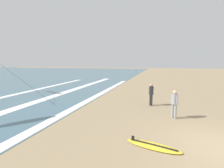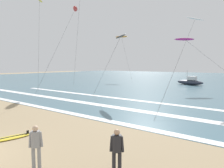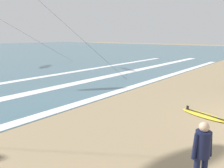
{
  "view_description": "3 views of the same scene",
  "coord_description": "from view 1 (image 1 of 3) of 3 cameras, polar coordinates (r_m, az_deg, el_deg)",
  "views": [
    {
      "loc": [
        -6.88,
        2.31,
        3.17
      ],
      "look_at": [
        2.07,
        4.78,
        1.97
      ],
      "focal_mm": 27.89,
      "sensor_mm": 36.0,
      "label": 1
    },
    {
      "loc": [
        9.43,
        -2.55,
        3.77
      ],
      "look_at": [
        1.21,
        8.88,
        2.4
      ],
      "focal_mm": 31.98,
      "sensor_mm": 36.0,
      "label": 2
    },
    {
      "loc": [
        -10.06,
        -0.2,
        3.33
      ],
      "look_at": [
        -1.29,
        6.85,
        0.92
      ],
      "focal_mm": 36.39,
      "sensor_mm": 36.0,
      "label": 3
    }
  ],
  "objects": [
    {
      "name": "surfer_foreground_main",
      "position": [
        12.83,
        12.72,
        -2.75
      ],
      "size": [
        0.49,
        0.32,
        1.6
      ],
      "color": "#232328",
      "rests_on": "ground"
    },
    {
      "name": "wave_foam_shoreline",
      "position": [
        10.15,
        -19.26,
        -11.18
      ],
      "size": [
        39.6,
        0.63,
        0.01
      ],
      "primitive_type": "cube",
      "color": "white",
      "rests_on": "ocean_surface"
    },
    {
      "name": "surfer_left_far",
      "position": [
        10.31,
        19.78,
        -5.48
      ],
      "size": [
        0.42,
        0.43,
        1.6
      ],
      "color": "gray",
      "rests_on": "ground"
    },
    {
      "name": "surfboard_right_spare",
      "position": [
        7.06,
        13.29,
        -19.12
      ],
      "size": [
        1.15,
        2.18,
        0.25
      ],
      "color": "yellow",
      "rests_on": "ground"
    },
    {
      "name": "ground_plane",
      "position": [
        7.92,
        32.44,
        -17.43
      ],
      "size": [
        160.0,
        160.0,
        0.0
      ],
      "primitive_type": "plane",
      "color": "#9E8763"
    }
  ]
}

